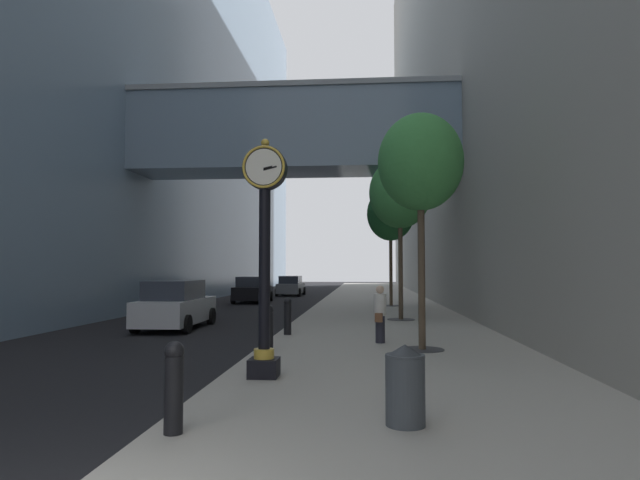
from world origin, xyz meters
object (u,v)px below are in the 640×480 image
Objects in this scene: trash_bin at (405,384)px; street_tree_mid_far at (391,214)px; bollard_nearest at (174,385)px; street_tree_near at (420,164)px; bollard_third at (269,327)px; street_tree_mid_near at (400,194)px; pedestrian_walking at (380,313)px; car_silver_far at (176,305)px; car_black_near at (253,290)px; bollard_fourth at (288,315)px; street_clock at (265,245)px; car_grey_mid at (291,286)px.

street_tree_mid_far is at bearing 87.68° from trash_bin.
bollard_nearest is 9.17m from street_tree_near.
street_tree_mid_near is at bearing 65.83° from bollard_third.
car_silver_far is (-7.26, 4.16, -0.12)m from pedestrian_walking.
bollard_nearest and bollard_third have the same top height.
street_tree_near is 22.42m from car_black_near.
bollard_fourth is at bearing -74.82° from car_black_near.
car_black_near is 0.95× the size of car_silver_far.
car_black_near reaches higher than bollard_third.
street_tree_near is 0.92× the size of street_tree_mid_near.
pedestrian_walking is 20.58m from car_black_near.
street_clock reaches higher than car_silver_far.
bollard_fourth is 9.88m from trash_bin.
street_tree_near is at bearing -90.00° from street_tree_mid_near.
street_clock is 0.70× the size of street_tree_mid_far.
car_black_near is at bearing 111.53° from pedestrian_walking.
street_tree_mid_far is at bearing 76.95° from bollard_third.
street_tree_mid_far is (3.34, 19.62, 2.52)m from street_clock.
street_clock reaches higher than bollard_nearest.
street_tree_mid_far is at bearing 51.98° from car_silver_far.
street_tree_mid_far is at bearing -60.72° from car_grey_mid.
bollard_third is at bearing -77.17° from car_black_near.
trash_bin is 14.05m from car_silver_far.
pedestrian_walking is (2.80, -1.63, 0.22)m from bollard_fourth.
street_tree_mid_far is at bearing 90.00° from street_tree_near.
street_clock is 12.40m from street_tree_mid_near.
trash_bin is at bearing -64.54° from bollard_third.
pedestrian_walking is at bearing -29.78° from car_silver_far.
street_clock is 6.79m from bollard_fourth.
street_tree_near is at bearing -32.74° from car_silver_far.
bollard_nearest is 6.69m from bollard_third.
bollard_third is 0.19× the size of street_tree_near.
car_silver_far is (0.29, -14.99, 0.04)m from car_black_near.
pedestrian_walking is at bearing 71.59° from bollard_nearest.
car_silver_far is at bearing -128.02° from street_tree_mid_far.
street_tree_mid_far is 14.12m from car_silver_far.
car_grey_mid is at bearing 81.53° from car_black_near.
street_tree_mid_far reaches higher than car_grey_mid.
car_black_near reaches higher than trash_bin.
trash_bin is 0.24× the size of car_black_near.
street_tree_near is at bearing -36.20° from bollard_fourth.
pedestrian_walking reaches higher than car_black_near.
street_tree_mid_far reaches higher than bollard_nearest.
bollard_nearest is at bearing -90.00° from bollard_third.
car_grey_mid is (-3.47, 36.16, 0.03)m from bollard_nearest.
bollard_nearest is 36.32m from car_grey_mid.
street_tree_mid_far is 23.02m from trash_bin.
bollard_third is 3.35m from bollard_fourth.
street_tree_mid_near is 15.67m from car_black_near.
street_tree_near is (3.82, 0.55, 4.13)m from bollard_third.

